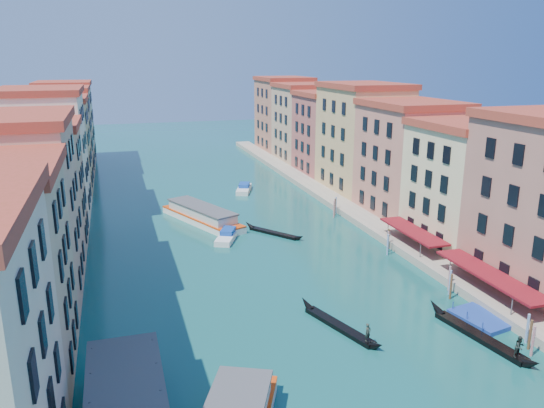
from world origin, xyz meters
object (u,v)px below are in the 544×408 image
Objects in this scene: gondola_right at (482,335)px; blue_dock at (481,319)px; gondola_fore at (339,325)px; vaporetto_far at (202,215)px.

gondola_right is 2.16× the size of blue_dock.
gondola_right reaches higher than gondola_fore.
vaporetto_far reaches higher than gondola_fore.
vaporetto_far is at bearing 81.79° from gondola_fore.
gondola_right is (18.83, -44.07, -0.70)m from vaporetto_far.
blue_dock is at bearing 42.88° from gondola_right.
gondola_right is (11.81, -5.92, 0.11)m from gondola_fore.
vaporetto_far is 38.80m from gondola_fore.
blue_dock is (14.26, -2.69, -0.17)m from gondola_fore.
gondola_right is at bearing -138.10° from blue_dock.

